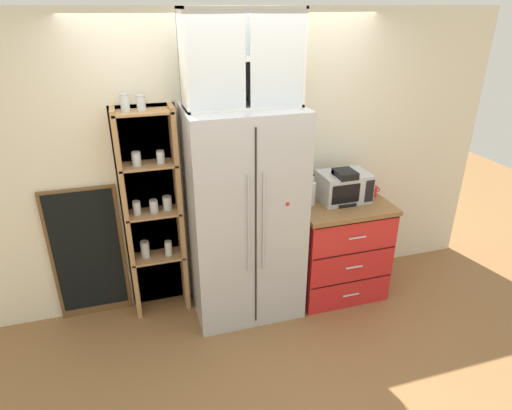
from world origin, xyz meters
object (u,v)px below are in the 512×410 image
mug_red (373,191)px  bottle_clear (312,191)px  refrigerator (245,216)px  chalkboard_menu (88,254)px  bottle_cobalt (340,188)px  coffee_maker (343,186)px  microwave (344,187)px

mug_red → bottle_clear: bottle_clear is taller
refrigerator → chalkboard_menu: bearing=167.2°
mug_red → bottle_cobalt: bottle_cobalt is taller
coffee_maker → bottle_clear: 0.28m
coffee_maker → bottle_cobalt: 0.06m
microwave → bottle_cobalt: (-0.03, 0.01, -0.01)m
bottle_cobalt → chalkboard_menu: chalkboard_menu is taller
refrigerator → microwave: refrigerator is taller
refrigerator → chalkboard_menu: (-1.32, 0.30, -0.31)m
microwave → mug_red: bearing=0.9°
coffee_maker → microwave: bearing=50.9°
microwave → chalkboard_menu: (-2.26, 0.25, -0.45)m
microwave → bottle_cobalt: bottle_cobalt is taller
refrigerator → mug_red: 1.25m
refrigerator → bottle_cobalt: 0.92m
coffee_maker → bottle_clear: bearing=174.9°
bottle_cobalt → bottle_clear: bearing=-175.0°
bottle_clear → bottle_cobalt: bearing=5.0°
bottle_clear → microwave: bearing=3.1°
refrigerator → bottle_cobalt: bearing=3.7°
refrigerator → coffee_maker: refrigerator is taller
coffee_maker → bottle_clear: size_ratio=1.07×
coffee_maker → chalkboard_menu: (-2.22, 0.29, -0.48)m
chalkboard_menu → coffee_maker: bearing=-7.4°
bottle_cobalt → chalkboard_menu: bearing=173.9°
bottle_clear → bottle_cobalt: size_ratio=1.06×
bottle_clear → coffee_maker: bearing=-5.1°
coffee_maker → chalkboard_menu: coffee_maker is taller
microwave → chalkboard_menu: chalkboard_menu is taller
bottle_clear → chalkboard_menu: bearing=172.3°
microwave → bottle_clear: bearing=-176.9°
refrigerator → mug_red: bearing=2.6°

